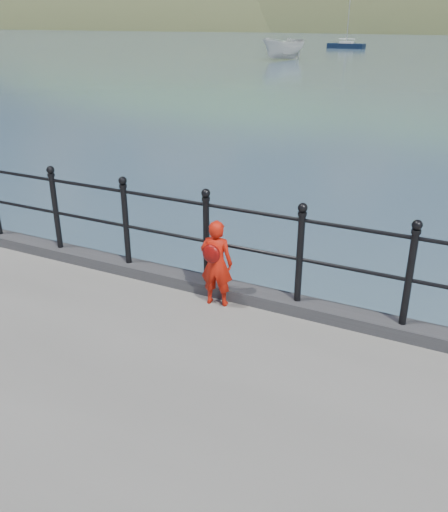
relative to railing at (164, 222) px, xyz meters
The scene contains 6 objects.
ground 1.83m from the railing, 90.00° to the left, with size 600.00×600.00×0.00m, color #2D4251.
kerb 0.75m from the railing, 140.53° to the right, with size 60.00×0.30×0.15m, color #28282B.
railing is the anchor object (origin of this frame).
child 0.94m from the railing, 16.50° to the right, with size 0.43×0.34×1.07m.
launch_white 54.79m from the railing, 109.01° to the left, with size 2.20×5.86×2.26m, color beige.
sailboat_left 79.64m from the railing, 103.00° to the left, with size 5.47×2.15×7.69m.
Camera 1 is at (3.52, -5.56, 4.19)m, focal length 38.00 mm.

